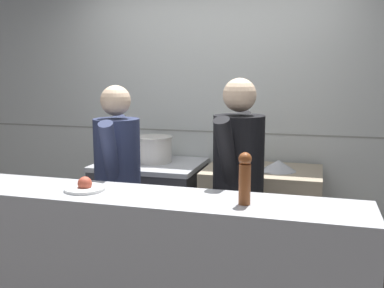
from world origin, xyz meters
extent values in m
cube|color=silver|center=(0.00, 1.51, 1.30)|extent=(8.00, 0.06, 2.60)
cube|color=gray|center=(0.00, 1.48, 1.15)|extent=(8.00, 0.00, 0.01)
cube|color=#38383D|center=(-0.47, 1.11, 0.44)|extent=(0.87, 0.70, 0.87)
cube|color=#B7BABF|center=(-0.47, 1.11, 0.89)|extent=(0.89, 0.71, 0.04)
cube|color=#B7BABF|center=(-0.47, 0.78, 0.50)|extent=(0.78, 0.03, 0.10)
cube|color=gray|center=(0.51, 1.11, 0.45)|extent=(0.93, 0.65, 0.91)
cube|color=black|center=(0.51, 0.81, 0.05)|extent=(0.92, 0.04, 0.10)
cube|color=#B7BABF|center=(0.03, -0.21, 0.51)|extent=(2.40, 0.45, 1.01)
cylinder|color=beige|center=(-0.45, 1.14, 1.02)|extent=(0.32, 0.32, 0.23)
cylinder|color=beige|center=(-0.45, 1.14, 1.13)|extent=(0.34, 0.34, 0.01)
cone|color=#B7BABF|center=(0.63, 1.08, 0.95)|extent=(0.28, 0.28, 0.09)
cube|color=#B7BABF|center=(0.60, 0.98, 0.91)|extent=(0.29, 0.10, 0.01)
cube|color=black|center=(0.40, 0.94, 0.92)|extent=(0.11, 0.05, 0.02)
cylinder|color=white|center=(-0.36, -0.22, 1.02)|extent=(0.24, 0.24, 0.02)
sphere|color=#B24733|center=(-0.36, -0.22, 1.05)|extent=(0.08, 0.08, 0.08)
cylinder|color=brown|center=(0.57, -0.24, 1.12)|extent=(0.06, 0.06, 0.21)
sphere|color=brown|center=(0.57, -0.24, 1.25)|extent=(0.07, 0.07, 0.07)
cube|color=black|center=(-0.43, 0.38, 0.37)|extent=(0.31, 0.24, 0.75)
cylinder|color=#262D4C|center=(-0.43, 0.38, 1.06)|extent=(0.39, 0.39, 0.62)
sphere|color=beige|center=(-0.43, 0.38, 1.49)|extent=(0.21, 0.21, 0.21)
cylinder|color=#262D4C|center=(-0.48, 0.56, 1.13)|extent=(0.16, 0.32, 0.52)
cylinder|color=#262D4C|center=(-0.39, 0.19, 1.13)|extent=(0.16, 0.32, 0.52)
cube|color=black|center=(0.43, 0.39, 0.39)|extent=(0.31, 0.23, 0.77)
cylinder|color=black|center=(0.43, 0.39, 1.09)|extent=(0.39, 0.39, 0.64)
sphere|color=beige|center=(0.43, 0.39, 1.54)|extent=(0.22, 0.22, 0.22)
cylinder|color=black|center=(0.46, 0.59, 1.17)|extent=(0.15, 0.33, 0.53)
cylinder|color=black|center=(0.40, 0.20, 1.17)|extent=(0.15, 0.33, 0.53)
camera|label=1|loc=(0.93, -2.47, 1.69)|focal=42.00mm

